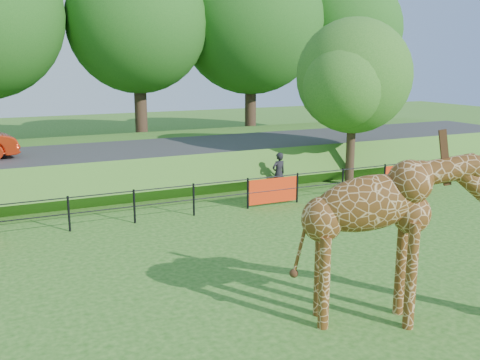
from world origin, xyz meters
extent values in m
plane|color=#215715|center=(0.00, 0.00, 0.00)|extent=(90.00, 90.00, 0.00)
cube|color=#215715|center=(0.00, 15.50, 0.65)|extent=(40.00, 9.00, 1.30)
cube|color=#323234|center=(0.00, 14.00, 1.36)|extent=(40.00, 5.00, 0.12)
imported|color=black|center=(4.02, 9.43, 0.81)|extent=(0.64, 0.47, 1.63)
cylinder|color=#332217|center=(7.50, 9.60, 1.60)|extent=(0.36, 0.36, 3.20)
sphere|color=#245B19|center=(7.50, 9.60, 4.46)|extent=(4.60, 4.60, 4.60)
sphere|color=#245B19|center=(8.65, 10.29, 4.00)|extent=(3.45, 3.45, 3.45)
sphere|color=#245B19|center=(6.58, 8.91, 4.12)|extent=(3.22, 3.22, 3.22)
cylinder|color=#332217|center=(2.00, 22.00, 2.50)|extent=(0.70, 0.70, 5.00)
sphere|color=#154B14|center=(2.00, 22.00, 7.14)|extent=(7.80, 7.80, 7.80)
cylinder|color=#332217|center=(9.00, 22.00, 2.50)|extent=(0.70, 0.70, 5.00)
sphere|color=#154B14|center=(9.00, 22.00, 7.42)|extent=(8.80, 8.80, 8.80)
cylinder|color=#332217|center=(16.00, 22.00, 2.50)|extent=(0.70, 0.70, 5.00)
sphere|color=#154B14|center=(16.00, 22.00, 7.04)|extent=(7.40, 7.40, 7.40)
camera|label=1|loc=(-5.91, -8.20, 5.04)|focal=40.00mm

